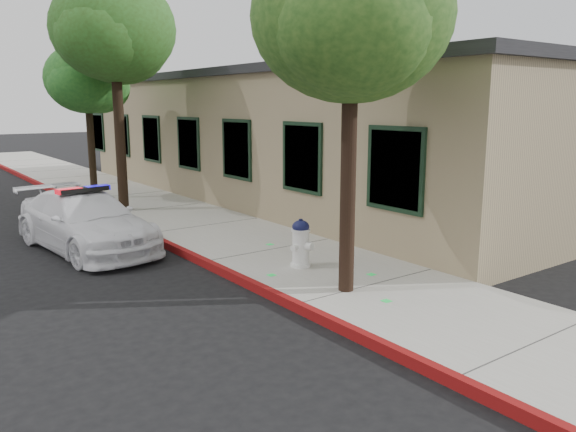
# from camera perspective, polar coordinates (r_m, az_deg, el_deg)

# --- Properties ---
(ground) EXTENTS (120.00, 120.00, 0.00)m
(ground) POSITION_cam_1_polar(r_m,az_deg,el_deg) (8.96, 0.84, -9.75)
(ground) COLOR black
(ground) RESTS_ON ground
(sidewalk) EXTENTS (3.20, 60.00, 0.15)m
(sidewalk) POSITION_cam_1_polar(r_m,az_deg,el_deg) (12.14, -1.65, -3.70)
(sidewalk) COLOR #9B978D
(sidewalk) RESTS_ON ground
(red_curb) EXTENTS (0.14, 60.00, 0.16)m
(red_curb) POSITION_cam_1_polar(r_m,az_deg,el_deg) (11.37, -8.08, -4.83)
(red_curb) COLOR maroon
(red_curb) RESTS_ON ground
(clapboard_building) EXTENTS (7.30, 20.89, 4.24)m
(clapboard_building) POSITION_cam_1_polar(r_m,az_deg,el_deg) (19.61, 0.66, 8.11)
(clapboard_building) COLOR tan
(clapboard_building) RESTS_ON ground
(police_car) EXTENTS (2.37, 4.67, 1.42)m
(police_car) POSITION_cam_1_polar(r_m,az_deg,el_deg) (13.30, -19.74, -0.48)
(police_car) COLOR white
(police_car) RESTS_ON ground
(fire_hydrant) EXTENTS (0.53, 0.46, 0.92)m
(fire_hydrant) POSITION_cam_1_polar(r_m,az_deg,el_deg) (10.75, 1.31, -2.73)
(fire_hydrant) COLOR white
(fire_hydrant) RESTS_ON sidewalk
(street_tree_near) EXTENTS (3.13, 3.14, 5.70)m
(street_tree_near) POSITION_cam_1_polar(r_m,az_deg,el_deg) (9.16, 6.50, 18.64)
(street_tree_near) COLOR black
(street_tree_near) RESTS_ON sidewalk
(street_tree_mid) EXTENTS (3.44, 3.55, 6.56)m
(street_tree_mid) POSITION_cam_1_polar(r_m,az_deg,el_deg) (17.16, -17.18, 17.10)
(street_tree_mid) COLOR black
(street_tree_mid) RESTS_ON sidewalk
(street_tree_far) EXTENTS (2.74, 2.65, 4.97)m
(street_tree_far) POSITION_cam_1_polar(r_m,az_deg,el_deg) (19.59, -19.50, 12.63)
(street_tree_far) COLOR black
(street_tree_far) RESTS_ON sidewalk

